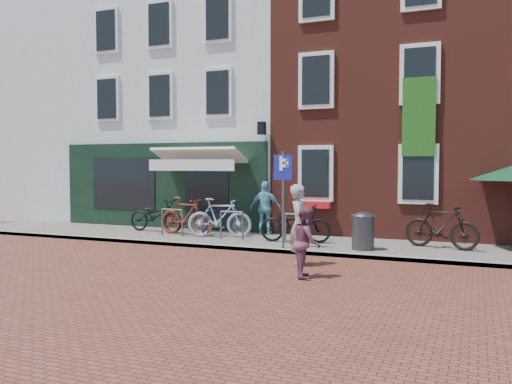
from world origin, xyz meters
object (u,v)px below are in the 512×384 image
at_px(bicycle_1, 186,216).
at_px(bicycle_5, 441,226).
at_px(cafe_person, 265,208).
at_px(bicycle_4, 295,224).
at_px(parking_sign, 283,183).
at_px(bicycle_2, 218,218).
at_px(bicycle_3, 220,218).
at_px(boy, 307,242).
at_px(bicycle_0, 156,216).
at_px(woman, 299,225).
at_px(litter_bin, 363,229).

relative_size(bicycle_1, bicycle_5, 1.00).
bearing_deg(bicycle_5, cafe_person, 97.48).
distance_m(bicycle_1, bicycle_4, 3.61).
bearing_deg(parking_sign, cafe_person, 121.05).
xyz_separation_m(bicycle_2, bicycle_3, (0.24, -0.41, 0.06)).
bearing_deg(bicycle_1, parking_sign, -100.91).
relative_size(bicycle_3, bicycle_5, 1.00).
distance_m(boy, bicycle_5, 4.83).
xyz_separation_m(boy, cafe_person, (-2.90, 5.09, 0.21)).
height_order(bicycle_1, bicycle_3, same).
distance_m(cafe_person, bicycle_5, 5.28).
distance_m(bicycle_0, bicycle_2, 2.21).
distance_m(parking_sign, cafe_person, 2.89).
bearing_deg(cafe_person, bicycle_1, 18.02).
xyz_separation_m(parking_sign, woman, (0.94, -1.54, -0.88)).
distance_m(cafe_person, bicycle_1, 2.48).
relative_size(parking_sign, boy, 1.76).
relative_size(bicycle_0, bicycle_2, 1.00).
bearing_deg(bicycle_3, bicycle_0, 66.39).
xyz_separation_m(litter_bin, boy, (-0.48, -3.30, 0.08)).
bearing_deg(bicycle_3, boy, -151.46).
distance_m(bicycle_0, bicycle_1, 1.31).
bearing_deg(bicycle_0, bicycle_3, -95.07).
bearing_deg(bicycle_4, bicycle_0, 76.47).
height_order(bicycle_2, bicycle_5, bicycle_5).
relative_size(woman, bicycle_5, 0.94).
xyz_separation_m(bicycle_0, bicycle_4, (4.88, -0.48, 0.00)).
relative_size(woman, cafe_person, 1.10).
bearing_deg(litter_bin, bicycle_5, 27.33).
height_order(litter_bin, bicycle_1, bicycle_1).
relative_size(boy, bicycle_4, 0.72).
bearing_deg(cafe_person, bicycle_4, 130.99).
bearing_deg(bicycle_2, bicycle_0, 78.42).
distance_m(woman, bicycle_2, 4.90).
bearing_deg(bicycle_1, cafe_person, -55.84).
bearing_deg(parking_sign, bicycle_1, 160.35).
xyz_separation_m(woman, bicycle_5, (2.84, 3.06, -0.23)).
bearing_deg(bicycle_0, bicycle_1, -101.18).
bearing_deg(bicycle_2, cafe_person, -76.65).
bearing_deg(litter_bin, bicycle_1, 172.56).
distance_m(woman, cafe_person, 4.57).
height_order(woman, cafe_person, woman).
bearing_deg(boy, parking_sign, 9.29).
height_order(litter_bin, bicycle_4, bicycle_4).
bearing_deg(woman, cafe_person, 15.35).
bearing_deg(parking_sign, woman, -58.59).
xyz_separation_m(parking_sign, bicycle_1, (-3.65, 1.30, -1.11)).
relative_size(bicycle_0, bicycle_4, 1.00).
bearing_deg(cafe_person, litter_bin, 144.70).
relative_size(litter_bin, parking_sign, 0.41).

